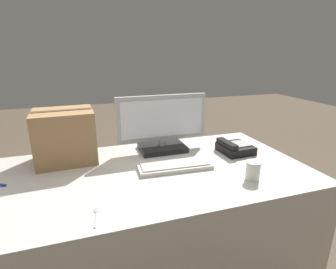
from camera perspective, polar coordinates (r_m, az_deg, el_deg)
office_desk at (r=1.62m, az=-5.14°, el=-20.08°), size 1.80×0.90×0.75m
monitor at (r=1.66m, az=-1.28°, el=1.78°), size 0.58×0.21×0.36m
keyboard at (r=1.45m, az=1.49°, el=-6.80°), size 0.41×0.17×0.03m
desk_phone at (r=1.71m, az=14.31°, el=-2.82°), size 0.19×0.20×0.08m
paper_cup_right at (r=1.38m, az=18.01°, el=-7.46°), size 0.08×0.08×0.10m
spoon at (r=1.12m, az=-15.23°, el=-16.22°), size 0.04×0.14×0.00m
cardboard_box at (r=1.62m, az=-21.50°, el=-0.32°), size 0.34×0.30×0.30m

